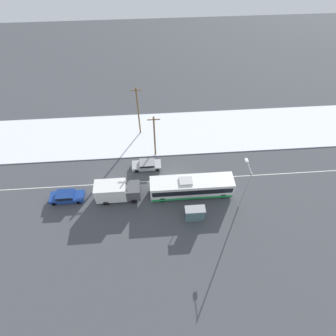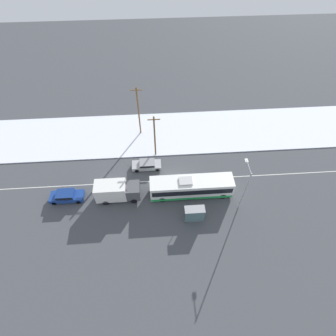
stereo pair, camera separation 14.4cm
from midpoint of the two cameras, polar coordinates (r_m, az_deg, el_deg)
name	(u,v)px [view 2 (the right image)]	position (r m, az deg, el deg)	size (l,w,h in m)	color
ground_plane	(176,180)	(39.47, 1.77, -2.61)	(120.00, 120.00, 0.00)	#424449
snow_lot	(171,133)	(46.34, 0.66, 7.69)	(80.00, 10.67, 0.12)	silver
lane_marking_center	(176,180)	(39.46, 1.77, -2.61)	(60.00, 0.12, 0.00)	silver
city_bus	(191,187)	(36.96, 5.20, -4.12)	(11.56, 2.57, 3.15)	white
box_truck	(117,191)	(36.92, -11.02, -4.87)	(6.13, 2.30, 3.11)	silver
sedan_car	(147,165)	(40.52, -4.53, 0.76)	(4.47, 1.80, 1.31)	#9E9EA3
parked_car_near_truck	(66,196)	(39.44, -21.14, -5.67)	(4.62, 1.80, 1.52)	navy
pedestrian_at_stop	(195,209)	(35.65, 6.04, -8.79)	(0.62, 0.27, 1.72)	#23232D
bus_shelter	(195,214)	(34.54, 5.96, -9.88)	(2.64, 1.20, 2.40)	gray
streetlamp	(245,184)	(34.51, 16.58, -3.42)	(0.36, 2.55, 7.57)	#9EA3A8
utility_pole_roadside	(155,136)	(39.85, -2.81, 6.92)	(1.80, 0.24, 7.85)	brown
utility_pole_snowlot	(138,111)	(43.55, -6.35, 12.25)	(1.80, 0.24, 9.20)	brown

